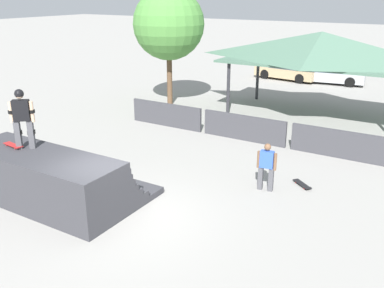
{
  "coord_description": "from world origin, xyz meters",
  "views": [
    {
      "loc": [
        7.05,
        -7.73,
        5.77
      ],
      "look_at": [
        -0.08,
        4.07,
        0.84
      ],
      "focal_mm": 40.0,
      "sensor_mm": 36.0,
      "label": 1
    }
  ],
  "objects_px": {
    "bystander_walking": "(267,165)",
    "skateboard_on_ground": "(303,184)",
    "skateboard_on_deck": "(14,145)",
    "parked_car_silver": "(330,74)",
    "parked_car_tan": "(287,71)",
    "tree_far_back": "(169,24)",
    "skater_on_deck": "(22,115)"
  },
  "relations": [
    {
      "from": "skateboard_on_deck",
      "to": "parked_car_tan",
      "type": "distance_m",
      "value": 21.45
    },
    {
      "from": "skater_on_deck",
      "to": "tree_far_back",
      "type": "xyz_separation_m",
      "value": [
        -2.66,
        11.29,
        1.68
      ]
    },
    {
      "from": "parked_car_silver",
      "to": "skateboard_on_ground",
      "type": "bearing_deg",
      "value": -85.43
    },
    {
      "from": "skateboard_on_ground",
      "to": "parked_car_tan",
      "type": "height_order",
      "value": "parked_car_tan"
    },
    {
      "from": "bystander_walking",
      "to": "skateboard_on_ground",
      "type": "bearing_deg",
      "value": -144.18
    },
    {
      "from": "skateboard_on_deck",
      "to": "parked_car_tan",
      "type": "bearing_deg",
      "value": 95.01
    },
    {
      "from": "skater_on_deck",
      "to": "skateboard_on_ground",
      "type": "bearing_deg",
      "value": -1.47
    },
    {
      "from": "skateboard_on_deck",
      "to": "skateboard_on_ground",
      "type": "distance_m",
      "value": 8.79
    },
    {
      "from": "parked_car_tan",
      "to": "parked_car_silver",
      "type": "bearing_deg",
      "value": 11.99
    },
    {
      "from": "skater_on_deck",
      "to": "parked_car_tan",
      "type": "bearing_deg",
      "value": 51.59
    },
    {
      "from": "skater_on_deck",
      "to": "tree_far_back",
      "type": "distance_m",
      "value": 11.72
    },
    {
      "from": "tree_far_back",
      "to": "parked_car_silver",
      "type": "xyz_separation_m",
      "value": [
        5.93,
        10.2,
        -3.59
      ]
    },
    {
      "from": "parked_car_tan",
      "to": "skateboard_on_deck",
      "type": "bearing_deg",
      "value": -84.09
    },
    {
      "from": "skateboard_on_ground",
      "to": "parked_car_tan",
      "type": "distance_m",
      "value": 17.62
    },
    {
      "from": "skateboard_on_ground",
      "to": "tree_far_back",
      "type": "height_order",
      "value": "tree_far_back"
    },
    {
      "from": "parked_car_tan",
      "to": "parked_car_silver",
      "type": "height_order",
      "value": "same"
    },
    {
      "from": "skateboard_on_ground",
      "to": "parked_car_silver",
      "type": "distance_m",
      "value": 17.0
    },
    {
      "from": "bystander_walking",
      "to": "skater_on_deck",
      "type": "bearing_deg",
      "value": 27.37
    },
    {
      "from": "skater_on_deck",
      "to": "tree_far_back",
      "type": "relative_size",
      "value": 0.29
    },
    {
      "from": "bystander_walking",
      "to": "parked_car_silver",
      "type": "relative_size",
      "value": 0.34
    },
    {
      "from": "bystander_walking",
      "to": "parked_car_tan",
      "type": "relative_size",
      "value": 0.34
    },
    {
      "from": "bystander_walking",
      "to": "skateboard_on_ground",
      "type": "distance_m",
      "value": 1.47
    },
    {
      "from": "skater_on_deck",
      "to": "parked_car_silver",
      "type": "bearing_deg",
      "value": 43.99
    },
    {
      "from": "bystander_walking",
      "to": "parked_car_tan",
      "type": "xyz_separation_m",
      "value": [
        -5.39,
        17.29,
        -0.24
      ]
    },
    {
      "from": "skateboard_on_ground",
      "to": "parked_car_tan",
      "type": "xyz_separation_m",
      "value": [
        -6.3,
        16.44,
        0.54
      ]
    },
    {
      "from": "tree_far_back",
      "to": "parked_car_silver",
      "type": "relative_size",
      "value": 1.34
    },
    {
      "from": "skateboard_on_ground",
      "to": "parked_car_silver",
      "type": "bearing_deg",
      "value": 141.3
    },
    {
      "from": "skateboard_on_deck",
      "to": "parked_car_tan",
      "type": "height_order",
      "value": "skateboard_on_deck"
    },
    {
      "from": "tree_far_back",
      "to": "parked_car_tan",
      "type": "relative_size",
      "value": 1.34
    },
    {
      "from": "skateboard_on_deck",
      "to": "parked_car_silver",
      "type": "bearing_deg",
      "value": 87.5
    },
    {
      "from": "skateboard_on_deck",
      "to": "skateboard_on_ground",
      "type": "height_order",
      "value": "skateboard_on_deck"
    },
    {
      "from": "tree_far_back",
      "to": "parked_car_silver",
      "type": "height_order",
      "value": "tree_far_back"
    }
  ]
}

